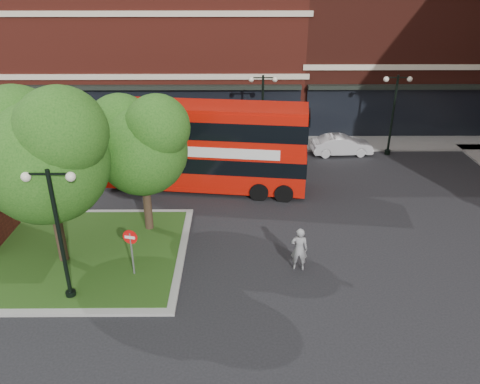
{
  "coord_description": "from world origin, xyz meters",
  "views": [
    {
      "loc": [
        0.43,
        -13.29,
        10.65
      ],
      "look_at": [
        0.56,
        4.8,
        2.0
      ],
      "focal_mm": 35.0,
      "sensor_mm": 36.0,
      "label": 1
    }
  ],
  "objects_px": {
    "woman": "(299,249)",
    "car_silver": "(134,144)",
    "bus": "(205,141)",
    "car_white": "(342,145)"
  },
  "relations": [
    {
      "from": "woman",
      "to": "car_silver",
      "type": "relative_size",
      "value": 0.43
    },
    {
      "from": "bus",
      "to": "car_silver",
      "type": "distance_m",
      "value": 7.15
    },
    {
      "from": "car_silver",
      "to": "woman",
      "type": "bearing_deg",
      "value": -143.59
    },
    {
      "from": "bus",
      "to": "car_silver",
      "type": "relative_size",
      "value": 2.52
    },
    {
      "from": "woman",
      "to": "car_white",
      "type": "relative_size",
      "value": 0.47
    },
    {
      "from": "woman",
      "to": "bus",
      "type": "bearing_deg",
      "value": -55.21
    },
    {
      "from": "bus",
      "to": "car_silver",
      "type": "xyz_separation_m",
      "value": [
        -4.85,
        4.9,
        -1.9
      ]
    },
    {
      "from": "bus",
      "to": "woman",
      "type": "relative_size",
      "value": 5.92
    },
    {
      "from": "car_white",
      "to": "woman",
      "type": "bearing_deg",
      "value": 157.43
    },
    {
      "from": "woman",
      "to": "car_white",
      "type": "distance_m",
      "value": 13.21
    }
  ]
}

